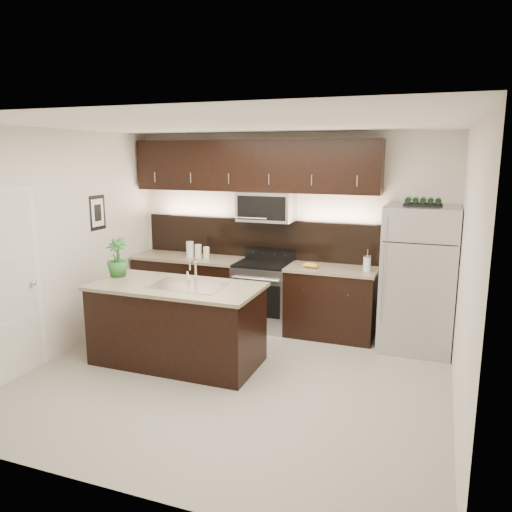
{
  "coord_description": "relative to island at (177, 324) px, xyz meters",
  "views": [
    {
      "loc": [
        2.0,
        -4.66,
        2.41
      ],
      "look_at": [
        0.06,
        0.55,
        1.27
      ],
      "focal_mm": 35.0,
      "sensor_mm": 36.0,
      "label": 1
    }
  ],
  "objects": [
    {
      "name": "ground",
      "position": [
        0.79,
        -0.2,
        -0.47
      ],
      "size": [
        4.5,
        4.5,
        0.0
      ],
      "primitive_type": "plane",
      "color": "gray",
      "rests_on": "ground"
    },
    {
      "name": "room_walls",
      "position": [
        0.67,
        -0.24,
        1.22
      ],
      "size": [
        4.52,
        4.02,
        2.71
      ],
      "color": "beige",
      "rests_on": "ground"
    },
    {
      "name": "counter_run",
      "position": [
        0.33,
        1.49,
        -0.0
      ],
      "size": [
        3.51,
        0.65,
        0.94
      ],
      "color": "black",
      "rests_on": "ground"
    },
    {
      "name": "upper_fixtures",
      "position": [
        0.36,
        1.64,
        1.67
      ],
      "size": [
        3.49,
        0.4,
        1.66
      ],
      "color": "black",
      "rests_on": "counter_run"
    },
    {
      "name": "island",
      "position": [
        0.0,
        0.0,
        0.0
      ],
      "size": [
        1.96,
        0.96,
        0.94
      ],
      "color": "black",
      "rests_on": "ground"
    },
    {
      "name": "sink_faucet",
      "position": [
        0.15,
        0.01,
        0.48
      ],
      "size": [
        0.84,
        0.5,
        0.28
      ],
      "color": "silver",
      "rests_on": "island"
    },
    {
      "name": "refrigerator",
      "position": [
        2.59,
        1.43,
        0.43
      ],
      "size": [
        0.87,
        0.78,
        1.8
      ],
      "primitive_type": "cube",
      "color": "#B2B2B7",
      "rests_on": "ground"
    },
    {
      "name": "wine_rack",
      "position": [
        2.59,
        1.43,
        1.38
      ],
      "size": [
        0.44,
        0.28,
        0.1
      ],
      "color": "black",
      "rests_on": "refrigerator"
    },
    {
      "name": "plant",
      "position": [
        -0.87,
        0.12,
        0.7
      ],
      "size": [
        0.31,
        0.31,
        0.46
      ],
      "primitive_type": "imported",
      "rotation": [
        0.0,
        0.0,
        0.2
      ],
      "color": "#286429",
      "rests_on": "island"
    },
    {
      "name": "canisters",
      "position": [
        -0.48,
        1.45,
        0.57
      ],
      "size": [
        0.35,
        0.12,
        0.23
      ],
      "rotation": [
        0.0,
        0.0,
        0.09
      ],
      "color": "silver",
      "rests_on": "counter_run"
    },
    {
      "name": "french_press",
      "position": [
        1.96,
        1.44,
        0.57
      ],
      "size": [
        0.1,
        0.1,
        0.28
      ],
      "rotation": [
        0.0,
        0.0,
        0.05
      ],
      "color": "silver",
      "rests_on": "counter_run"
    },
    {
      "name": "bananas",
      "position": [
        1.18,
        1.41,
        0.5
      ],
      "size": [
        0.23,
        0.19,
        0.06
      ],
      "primitive_type": "ellipsoid",
      "rotation": [
        0.0,
        0.0,
        -0.17
      ],
      "color": "gold",
      "rests_on": "counter_run"
    }
  ]
}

